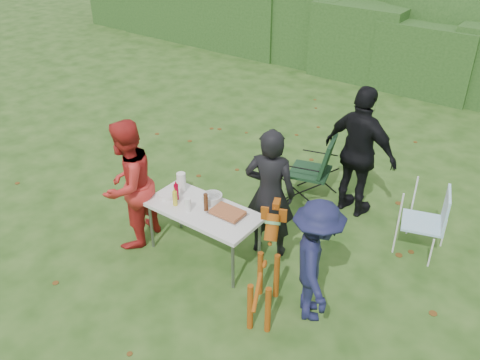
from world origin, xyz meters
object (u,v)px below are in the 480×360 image
Objects in this scene: child at (316,262)px; paper_towel_roll at (181,182)px; mustard_bottle at (175,198)px; person_red_jacket at (128,185)px; ketchup_bottle at (176,192)px; camping_chair at (310,168)px; lawn_chair at (423,220)px; person_cook at (270,194)px; beer_bottle at (206,202)px; folding_table at (203,212)px; dog at (264,276)px; person_black_puffy at (360,153)px.

child is 2.19m from paper_towel_roll.
mustard_bottle is at bearing 56.77° from child.
person_red_jacket is 0.65m from ketchup_bottle.
camping_chair reaches higher than lawn_chair.
person_cook is 6.91× the size of paper_towel_roll.
paper_towel_roll is at bearing 13.35° from lawn_chair.
person_red_jacket reaches higher than mustard_bottle.
lawn_chair is at bearing -52.18° from child.
mustard_bottle is 0.14m from ketchup_bottle.
folding_table is at bearing 178.80° from beer_bottle.
dog is at bearing 77.56° from person_red_jacket.
person_cook reaches higher than child.
ketchup_bottle is (-0.08, 0.12, 0.01)m from mustard_bottle.
lawn_chair is at bearing 112.36° from person_red_jacket.
child reaches higher than camping_chair.
person_black_puffy is at bearing 171.45° from camping_chair.
person_black_puffy is 1.84× the size of camping_chair.
ketchup_bottle is (-1.62, 0.36, 0.32)m from dog.
beer_bottle is 0.59m from paper_towel_roll.
camping_chair is (-0.72, -0.08, -0.45)m from person_black_puffy.
paper_towel_roll is at bearing 48.33° from child.
beer_bottle is at bearing -17.31° from paper_towel_roll.
person_black_puffy is 9.82× the size of mustard_bottle.
mustard_bottle is at bearing 19.74° from lawn_chair.
child reaches higher than folding_table.
person_cook is at bearing 22.37° from child.
person_red_jacket is at bearing -164.45° from mustard_bottle.
folding_table is 0.84× the size of person_red_jacket.
child is at bearing 126.82° from person_cook.
child is 1.42× the size of camping_chair.
paper_towel_roll is (-2.75, -1.61, 0.39)m from lawn_chair.
dog is (0.07, -2.52, -0.45)m from person_black_puffy.
person_cook reaches higher than paper_towel_roll.
camping_chair reaches higher than paper_towel_roll.
person_cook is 8.16× the size of ketchup_bottle.
beer_bottle reaches higher than folding_table.
person_cook is at bearing 45.90° from beer_bottle.
person_red_jacket reaches higher than lawn_chair.
dog reaches higher than paper_towel_roll.
beer_bottle is (0.39, 0.14, 0.02)m from mustard_bottle.
person_black_puffy is at bearing -33.98° from lawn_chair.
person_cook reaches higher than dog.
person_cook reaches higher than beer_bottle.
person_black_puffy reaches higher than paper_towel_roll.
dog is 5.11× the size of ketchup_bottle.
paper_towel_roll is at bearing 125.09° from person_red_jacket.
person_cook is 1.52m from camping_chair.
dog is 2.42m from lawn_chair.
camping_chair is (-1.25, 2.13, -0.22)m from child.
camping_chair is 2.10m from beer_bottle.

